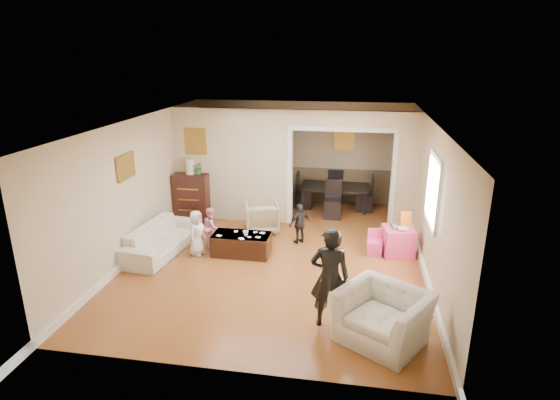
% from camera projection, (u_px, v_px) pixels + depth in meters
% --- Properties ---
extents(floor, '(7.00, 7.00, 0.00)m').
position_uv_depth(floor, '(278.00, 254.00, 8.96)').
color(floor, '#9B5928').
rests_on(floor, ground).
extents(partition_left, '(2.75, 0.18, 2.60)m').
position_uv_depth(partition_left, '(233.00, 165.00, 10.46)').
color(partition_left, beige).
rests_on(partition_left, ground).
extents(partition_right, '(0.55, 0.18, 2.60)m').
position_uv_depth(partition_right, '(405.00, 172.00, 9.85)').
color(partition_right, beige).
rests_on(partition_right, ground).
extents(partition_header, '(2.22, 0.18, 0.35)m').
position_uv_depth(partition_header, '(343.00, 119.00, 9.72)').
color(partition_header, beige).
rests_on(partition_header, partition_right).
extents(window_pane, '(0.03, 0.95, 1.10)m').
position_uv_depth(window_pane, '(434.00, 191.00, 7.67)').
color(window_pane, white).
rests_on(window_pane, ground).
extents(framed_art_partition, '(0.45, 0.03, 0.55)m').
position_uv_depth(framed_art_partition, '(196.00, 141.00, 10.33)').
color(framed_art_partition, brown).
rests_on(framed_art_partition, partition_left).
extents(framed_art_sofa_wall, '(0.03, 0.55, 0.40)m').
position_uv_depth(framed_art_sofa_wall, '(126.00, 167.00, 8.27)').
color(framed_art_sofa_wall, brown).
extents(framed_art_alcove, '(0.45, 0.03, 0.55)m').
position_uv_depth(framed_art_alcove, '(344.00, 138.00, 11.48)').
color(framed_art_alcove, brown).
extents(sofa, '(0.99, 2.04, 0.57)m').
position_uv_depth(sofa, '(162.00, 239.00, 8.95)').
color(sofa, beige).
rests_on(sofa, ground).
extents(armchair_back, '(0.87, 0.89, 0.66)m').
position_uv_depth(armchair_back, '(262.00, 217.00, 10.00)').
color(armchair_back, tan).
rests_on(armchair_back, ground).
extents(armchair_front, '(1.47, 1.42, 0.73)m').
position_uv_depth(armchair_front, '(383.00, 316.00, 6.19)').
color(armchair_front, beige).
rests_on(armchair_front, ground).
extents(dresser, '(0.81, 0.46, 1.12)m').
position_uv_depth(dresser, '(192.00, 197.00, 10.64)').
color(dresser, black).
rests_on(dresser, ground).
extents(table_lamp, '(0.22, 0.22, 0.36)m').
position_uv_depth(table_lamp, '(190.00, 166.00, 10.41)').
color(table_lamp, beige).
rests_on(table_lamp, dresser).
extents(potted_plant, '(0.26, 0.23, 0.29)m').
position_uv_depth(potted_plant, '(198.00, 168.00, 10.39)').
color(potted_plant, '#366A2F').
rests_on(potted_plant, dresser).
extents(coffee_table, '(1.12, 0.58, 0.42)m').
position_uv_depth(coffee_table, '(242.00, 244.00, 8.88)').
color(coffee_table, '#321710').
rests_on(coffee_table, ground).
extents(coffee_cup, '(0.11, 0.11, 0.10)m').
position_uv_depth(coffee_cup, '(246.00, 233.00, 8.74)').
color(coffee_cup, white).
rests_on(coffee_cup, coffee_table).
extents(play_table, '(0.66, 0.66, 0.54)m').
position_uv_depth(play_table, '(398.00, 241.00, 8.87)').
color(play_table, '#FF4384').
rests_on(play_table, ground).
extents(cereal_box, '(0.21, 0.10, 0.30)m').
position_uv_depth(cereal_box, '(406.00, 219.00, 8.82)').
color(cereal_box, yellow).
rests_on(cereal_box, play_table).
extents(cyan_cup, '(0.08, 0.08, 0.08)m').
position_uv_depth(cyan_cup, '(394.00, 227.00, 8.74)').
color(cyan_cup, '#22ADA2').
rests_on(cyan_cup, play_table).
extents(toy_block, '(0.10, 0.09, 0.05)m').
position_uv_depth(toy_block, '(393.00, 224.00, 8.91)').
color(toy_block, red).
rests_on(toy_block, play_table).
extents(play_bowl, '(0.25, 0.25, 0.05)m').
position_uv_depth(play_bowl, '(403.00, 229.00, 8.66)').
color(play_bowl, silver).
rests_on(play_bowl, play_table).
extents(dining_table, '(1.69, 0.94, 0.59)m').
position_uv_depth(dining_table, '(334.00, 198.00, 11.43)').
color(dining_table, black).
rests_on(dining_table, ground).
extents(adult_person, '(0.57, 0.40, 1.51)m').
position_uv_depth(adult_person, '(330.00, 278.00, 6.42)').
color(adult_person, black).
rests_on(adult_person, ground).
extents(child_kneel_a, '(0.36, 0.49, 0.90)m').
position_uv_depth(child_kneel_a, '(197.00, 233.00, 8.80)').
color(child_kneel_a, silver).
rests_on(child_kneel_a, ground).
extents(child_kneel_b, '(0.42, 0.48, 0.82)m').
position_uv_depth(child_kneel_b, '(211.00, 227.00, 9.21)').
color(child_kneel_b, pink).
rests_on(child_kneel_b, ground).
extents(child_toddler, '(0.52, 0.48, 0.85)m').
position_uv_depth(child_toddler, '(300.00, 224.00, 9.35)').
color(child_toddler, black).
rests_on(child_toddler, ground).
extents(craft_papers, '(0.91, 0.48, 0.00)m').
position_uv_depth(craft_papers, '(245.00, 235.00, 8.77)').
color(craft_papers, white).
rests_on(craft_papers, coffee_table).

